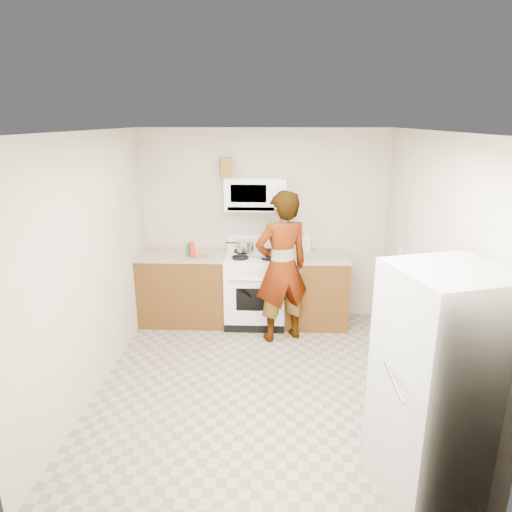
# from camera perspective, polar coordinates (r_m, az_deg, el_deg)

# --- Properties ---
(floor) EXTENTS (3.60, 3.60, 0.00)m
(floor) POSITION_cam_1_polar(r_m,az_deg,el_deg) (4.86, 0.29, -15.62)
(floor) COLOR gray
(floor) RESTS_ON ground
(back_wall) EXTENTS (3.20, 0.02, 2.50)m
(back_wall) POSITION_cam_1_polar(r_m,az_deg,el_deg) (6.04, 0.99, 3.85)
(back_wall) COLOR beige
(back_wall) RESTS_ON floor
(right_wall) EXTENTS (0.02, 3.60, 2.50)m
(right_wall) POSITION_cam_1_polar(r_m,az_deg,el_deg) (4.55, 20.79, -1.66)
(right_wall) COLOR beige
(right_wall) RESTS_ON floor
(cabinet_left) EXTENTS (1.12, 0.62, 0.90)m
(cabinet_left) POSITION_cam_1_polar(r_m,az_deg,el_deg) (6.11, -8.96, -4.07)
(cabinet_left) COLOR #593D15
(cabinet_left) RESTS_ON floor
(counter_left) EXTENTS (1.14, 0.64, 0.03)m
(counter_left) POSITION_cam_1_polar(r_m,az_deg,el_deg) (5.96, -9.16, 0.13)
(counter_left) COLOR tan
(counter_left) RESTS_ON cabinet_left
(cabinet_right) EXTENTS (0.80, 0.62, 0.90)m
(cabinet_right) POSITION_cam_1_polar(r_m,az_deg,el_deg) (6.01, 7.38, -4.35)
(cabinet_right) COLOR #593D15
(cabinet_right) RESTS_ON floor
(counter_right) EXTENTS (0.82, 0.64, 0.03)m
(counter_right) POSITION_cam_1_polar(r_m,az_deg,el_deg) (5.86, 7.55, -0.08)
(counter_right) COLOR tan
(counter_right) RESTS_ON cabinet_right
(gas_range) EXTENTS (0.76, 0.65, 1.13)m
(gas_range) POSITION_cam_1_polar(r_m,az_deg,el_deg) (5.97, -0.10, -3.98)
(gas_range) COLOR white
(gas_range) RESTS_ON floor
(microwave) EXTENTS (0.76, 0.38, 0.40)m
(microwave) POSITION_cam_1_polar(r_m,az_deg,el_deg) (5.78, -0.04, 7.81)
(microwave) COLOR white
(microwave) RESTS_ON back_wall
(person) EXTENTS (0.79, 0.66, 1.83)m
(person) POSITION_cam_1_polar(r_m,az_deg,el_deg) (5.40, 3.23, -1.43)
(person) COLOR tan
(person) RESTS_ON floor
(fridge) EXTENTS (0.88, 0.88, 1.70)m
(fridge) POSITION_cam_1_polar(r_m,az_deg,el_deg) (3.46, 21.88, -14.96)
(fridge) COLOR silver
(fridge) RESTS_ON floor
(kettle) EXTENTS (0.20, 0.20, 0.19)m
(kettle) POSITION_cam_1_polar(r_m,az_deg,el_deg) (6.01, 6.20, 1.52)
(kettle) COLOR silver
(kettle) RESTS_ON counter_right
(jug) EXTENTS (0.17, 0.17, 0.24)m
(jug) POSITION_cam_1_polar(r_m,az_deg,el_deg) (5.80, -3.80, 10.99)
(jug) COLOR brown
(jug) RESTS_ON microwave
(saucepan) EXTENTS (0.29, 0.29, 0.13)m
(saucepan) POSITION_cam_1_polar(r_m,az_deg,el_deg) (5.93, -1.36, 1.26)
(saucepan) COLOR #B5B5BA
(saucepan) RESTS_ON gas_range
(tray) EXTENTS (0.29, 0.25, 0.05)m
(tray) POSITION_cam_1_polar(r_m,az_deg,el_deg) (5.73, 0.50, 0.09)
(tray) COLOR silver
(tray) RESTS_ON gas_range
(bottle_spray) EXTENTS (0.07, 0.07, 0.20)m
(bottle_spray) POSITION_cam_1_polar(r_m,az_deg,el_deg) (5.76, -8.00, 0.83)
(bottle_spray) COLOR red
(bottle_spray) RESTS_ON counter_left
(bottle_hot_sauce) EXTENTS (0.06, 0.06, 0.15)m
(bottle_hot_sauce) POSITION_cam_1_polar(r_m,az_deg,el_deg) (5.75, -7.35, 0.53)
(bottle_hot_sauce) COLOR orange
(bottle_hot_sauce) RESTS_ON counter_left
(bottle_green_cap) EXTENTS (0.06, 0.06, 0.16)m
(bottle_green_cap) POSITION_cam_1_polar(r_m,az_deg,el_deg) (5.80, -8.54, 0.71)
(bottle_green_cap) COLOR #177E2B
(bottle_green_cap) RESTS_ON counter_left
(pot_lid) EXTENTS (0.34, 0.34, 0.01)m
(pot_lid) POSITION_cam_1_polar(r_m,az_deg,el_deg) (5.78, -7.06, -0.05)
(pot_lid) COLOR silver
(pot_lid) RESTS_ON counter_left
(broom) EXTENTS (0.16, 0.25, 1.25)m
(broom) POSITION_cam_1_polar(r_m,az_deg,el_deg) (5.50, 17.41, -5.01)
(broom) COLOR silver
(broom) RESTS_ON floor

